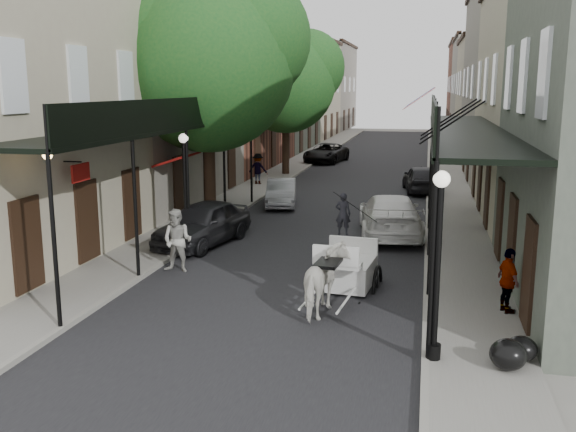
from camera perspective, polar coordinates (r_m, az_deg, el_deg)
The scene contains 24 objects.
ground at distance 15.55m, azimuth -2.74°, elevation -8.70°, with size 140.00×140.00×0.00m, color gray.
road at distance 34.72m, azimuth 5.80°, elevation 2.52°, with size 8.00×90.00×0.01m, color black.
sidewalk_left at distance 35.61m, azimuth -2.22°, elevation 2.88°, with size 2.20×90.00×0.12m, color gray.
sidewalk_right at distance 34.53m, azimuth 14.08°, elevation 2.28°, with size 2.20×90.00×0.12m, color gray.
building_row_left at distance 45.81m, azimuth -3.54°, elevation 11.29°, with size 5.00×80.00×10.50m, color #A7A185.
building_row_right at distance 44.36m, azimuth 18.78°, elevation 10.71°, with size 5.00×80.00×10.50m, color gray.
gallery_left at distance 22.80m, azimuth -10.03°, elevation 8.00°, with size 2.20×18.05×4.88m.
gallery_right at distance 21.14m, azimuth 15.01°, elevation 7.53°, with size 2.20×18.05×4.88m.
tree_near at distance 25.59m, azimuth -6.19°, elevation 13.92°, with size 7.31×6.80×9.63m.
tree_far at distance 39.12m, azimuth 0.37°, elevation 12.15°, with size 6.45×6.00×8.61m.
lamppost_right_near at distance 12.54m, azimuth 13.16°, elevation -4.14°, with size 0.32×0.32×3.71m.
lamppost_left at distance 21.85m, azimuth -9.14°, elevation 2.60°, with size 0.32×0.32×3.71m.
lamppost_right_far at distance 32.27m, azimuth 12.75°, elevation 5.28°, with size 0.32×0.32×3.71m.
horse at distance 15.34m, azimuth 3.46°, elevation -5.80°, with size 0.88×1.92×1.62m, color silver.
carriage at distance 17.64m, azimuth 5.52°, elevation -2.71°, with size 1.82×2.52×2.72m.
pedestrian_walking at distance 19.00m, azimuth -9.80°, elevation -2.18°, with size 0.91×0.71×1.87m, color #A5A49C.
pedestrian_sidewalk_left at distance 35.09m, azimuth -2.68°, elevation 4.22°, with size 1.07×0.62×1.66m, color gray.
pedestrian_sidewalk_right at distance 15.92m, azimuth 18.99°, elevation -5.45°, with size 0.91×0.38×1.55m, color gray.
car_left_near at distance 22.16m, azimuth -7.58°, elevation -0.63°, with size 1.79×4.44×1.51m, color black.
car_left_mid at distance 29.21m, azimuth -0.60°, elevation 2.09°, with size 1.28×3.68×1.21m, color #A5A6AB.
car_left_far at distance 46.26m, azimuth 3.42°, elevation 5.62°, with size 2.25×4.89×1.36m, color black.
car_right_near at distance 23.58m, azimuth 9.07°, elevation 0.07°, with size 2.14×5.26×1.53m, color white.
car_right_far at distance 33.67m, azimuth 11.79°, elevation 3.27°, with size 1.67×4.15×1.41m, color black.
trash_bags at distance 13.17m, azimuth 19.40°, elevation -11.36°, with size 0.95×1.10×0.59m.
Camera 1 is at (3.81, -14.10, 5.35)m, focal length 40.00 mm.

